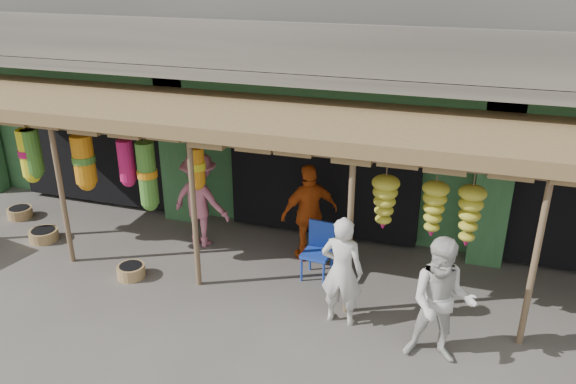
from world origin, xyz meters
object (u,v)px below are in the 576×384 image
(blue_chair, at_px, (319,247))
(person_shopper, at_px, (200,200))
(person_vendor, at_px, (310,213))
(person_front, at_px, (342,271))
(person_right, at_px, (442,302))

(blue_chair, relative_size, person_shopper, 0.54)
(person_vendor, relative_size, person_shopper, 0.99)
(blue_chair, distance_m, person_front, 1.36)
(person_right, xyz_separation_m, person_shopper, (-4.46, 2.03, -0.00))
(person_front, height_order, person_vendor, person_vendor)
(person_shopper, bearing_deg, person_vendor, -168.77)
(person_right, xyz_separation_m, person_vendor, (-2.39, 2.11, -0.01))
(person_right, bearing_deg, person_shopper, 153.01)
(blue_chair, bearing_deg, person_front, -55.06)
(person_right, bearing_deg, person_front, 160.66)
(person_front, bearing_deg, blue_chair, -58.23)
(person_vendor, bearing_deg, person_shopper, -36.43)
(person_front, xyz_separation_m, person_vendor, (-0.96, 1.68, 0.04))
(person_front, bearing_deg, person_shopper, -25.07)
(blue_chair, relative_size, person_front, 0.57)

